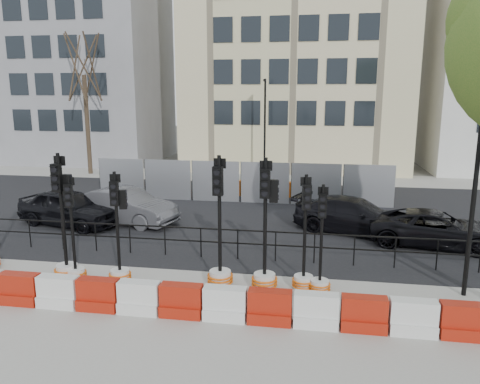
% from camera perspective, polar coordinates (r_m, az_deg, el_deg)
% --- Properties ---
extents(ground, '(120.00, 120.00, 0.00)m').
position_cam_1_polar(ground, '(14.21, -5.94, -9.59)').
color(ground, '#51514C').
rests_on(ground, ground).
extents(sidewalk_near, '(40.00, 6.00, 0.02)m').
position_cam_1_polar(sidewalk_near, '(11.60, -9.94, -14.87)').
color(sidewalk_near, gray).
rests_on(sidewalk_near, ground).
extents(road, '(40.00, 14.00, 0.03)m').
position_cam_1_polar(road, '(20.71, -0.88, -2.51)').
color(road, black).
rests_on(road, ground).
extents(sidewalk_far, '(40.00, 4.00, 0.02)m').
position_cam_1_polar(sidewalk_far, '(29.41, 2.22, 1.84)').
color(sidewalk_far, gray).
rests_on(sidewalk_far, ground).
extents(building_grey, '(11.00, 9.06, 14.00)m').
position_cam_1_polar(building_grey, '(38.94, -18.07, 14.10)').
color(building_grey, gray).
rests_on(building_grey, ground).
extents(building_cream, '(15.00, 10.06, 18.00)m').
position_cam_1_polar(building_cream, '(34.95, 7.05, 18.17)').
color(building_cream, beige).
rests_on(building_cream, ground).
extents(kerb_railing, '(18.00, 0.04, 1.00)m').
position_cam_1_polar(kerb_railing, '(15.07, -4.80, -5.51)').
color(kerb_railing, black).
rests_on(kerb_railing, ground).
extents(heras_fencing, '(14.33, 1.72, 2.00)m').
position_cam_1_polar(heras_fencing, '(23.24, -0.89, 0.87)').
color(heras_fencing, '#97999F').
rests_on(heras_fencing, ground).
extents(lamp_post_far, '(0.12, 0.56, 6.00)m').
position_cam_1_polar(lamp_post_far, '(27.95, 3.03, 7.93)').
color(lamp_post_far, black).
rests_on(lamp_post_far, ground).
extents(lamp_post_near, '(0.12, 0.56, 6.00)m').
position_cam_1_polar(lamp_post_near, '(12.99, 26.88, 1.88)').
color(lamp_post_near, black).
rests_on(lamp_post_near, ground).
extents(tree_bare_far, '(2.00, 2.00, 9.00)m').
position_cam_1_polar(tree_bare_far, '(31.79, -18.53, 14.03)').
color(tree_bare_far, '#473828').
rests_on(tree_bare_far, ground).
extents(barrier_row, '(16.75, 0.50, 0.80)m').
position_cam_1_polar(barrier_row, '(11.61, -9.67, -12.87)').
color(barrier_row, '#A8150D').
rests_on(barrier_row, ground).
extents(traffic_signal_b, '(0.71, 0.71, 3.62)m').
position_cam_1_polar(traffic_signal_b, '(14.14, -20.50, -6.70)').
color(traffic_signal_b, silver).
rests_on(traffic_signal_b, ground).
extents(traffic_signal_c, '(0.60, 0.60, 3.05)m').
position_cam_1_polar(traffic_signal_c, '(14.01, -19.52, -7.81)').
color(traffic_signal_c, silver).
rests_on(traffic_signal_c, ground).
extents(traffic_signal_d, '(0.62, 0.62, 3.16)m').
position_cam_1_polar(traffic_signal_d, '(13.49, -14.50, -7.70)').
color(traffic_signal_d, silver).
rests_on(traffic_signal_d, ground).
extents(traffic_signal_e, '(0.71, 0.71, 3.63)m').
position_cam_1_polar(traffic_signal_e, '(12.87, -2.48, -8.31)').
color(traffic_signal_e, silver).
rests_on(traffic_signal_e, ground).
extents(traffic_signal_f, '(0.71, 0.71, 3.59)m').
position_cam_1_polar(traffic_signal_f, '(12.65, 3.08, -8.17)').
color(traffic_signal_f, silver).
rests_on(traffic_signal_f, ground).
extents(traffic_signal_g, '(0.62, 0.62, 3.15)m').
position_cam_1_polar(traffic_signal_g, '(12.80, 7.80, -8.99)').
color(traffic_signal_g, silver).
rests_on(traffic_signal_g, ground).
extents(traffic_signal_h, '(0.58, 0.58, 2.94)m').
position_cam_1_polar(traffic_signal_h, '(12.67, 9.74, -9.50)').
color(traffic_signal_h, silver).
rests_on(traffic_signal_h, ground).
extents(car_a, '(3.92, 5.18, 1.46)m').
position_cam_1_polar(car_a, '(19.82, -20.14, -1.80)').
color(car_a, black).
rests_on(car_a, ground).
extents(car_b, '(3.73, 5.13, 1.44)m').
position_cam_1_polar(car_b, '(19.48, -13.83, -1.68)').
color(car_b, '#4A4A4F').
rests_on(car_b, ground).
extents(car_c, '(4.85, 5.81, 1.33)m').
position_cam_1_polar(car_c, '(18.17, 13.77, -2.83)').
color(car_c, black).
rests_on(car_c, ground).
extents(car_d, '(3.54, 5.11, 1.23)m').
position_cam_1_polar(car_d, '(17.54, 22.74, -4.15)').
color(car_d, black).
rests_on(car_d, ground).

